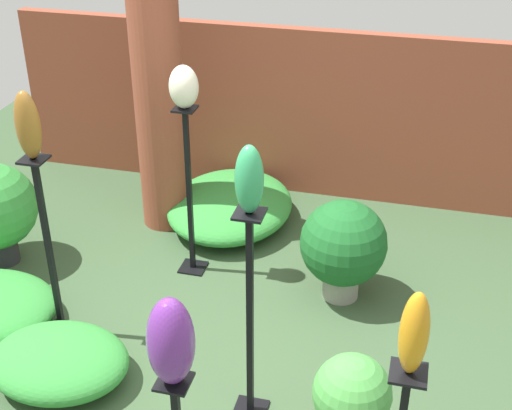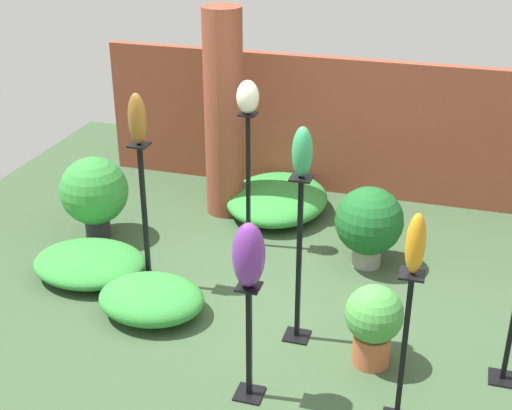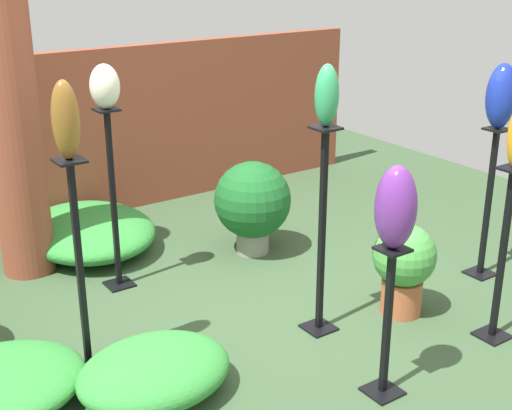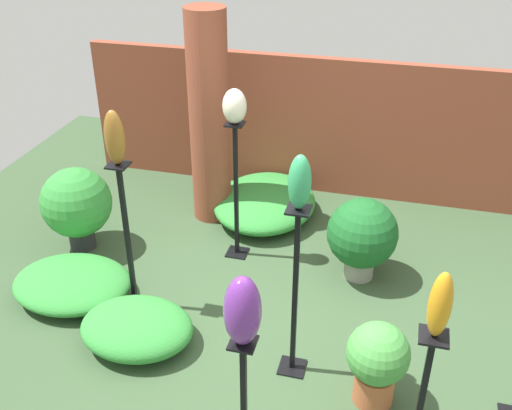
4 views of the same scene
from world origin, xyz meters
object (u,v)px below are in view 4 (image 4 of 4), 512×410
(art_vase_ivory, at_px, (235,106))
(potted_plant_mid_left, at_px, (362,235))
(pedestal_ivory, at_px, (236,197))
(potted_plant_mid_right, at_px, (77,204))
(pedestal_jade, at_px, (295,301))
(pedestal_violet, at_px, (244,403))
(potted_plant_front_left, at_px, (377,360))
(art_vase_bronze, at_px, (115,138))
(brick_pillar, at_px, (209,120))
(art_vase_amber, at_px, (440,305))
(art_vase_jade, at_px, (300,182))
(art_vase_violet, at_px, (243,311))
(pedestal_bronze, at_px, (128,244))

(art_vase_ivory, relative_size, potted_plant_mid_left, 0.40)
(pedestal_ivory, xyz_separation_m, potted_plant_mid_right, (-1.52, -0.28, -0.14))
(pedestal_jade, xyz_separation_m, art_vase_ivory, (-0.84, 1.38, 0.88))
(potted_plant_mid_left, bearing_deg, potted_plant_mid_right, -175.44)
(pedestal_violet, xyz_separation_m, potted_plant_front_left, (0.78, 0.62, -0.03))
(potted_plant_mid_right, bearing_deg, art_vase_bronze, -38.00)
(brick_pillar, xyz_separation_m, art_vase_amber, (2.19, -2.77, 0.28))
(art_vase_amber, height_order, art_vase_ivory, art_vase_ivory)
(art_vase_jade, distance_m, potted_plant_mid_right, 2.83)
(art_vase_bronze, bearing_deg, art_vase_ivory, 56.52)
(pedestal_ivory, bearing_deg, potted_plant_mid_left, -3.07)
(art_vase_jade, bearing_deg, brick_pillar, 122.72)
(art_vase_violet, bearing_deg, pedestal_bronze, 138.20)
(pedestal_bronze, xyz_separation_m, potted_plant_mid_left, (1.84, 0.91, -0.18))
(art_vase_jade, bearing_deg, potted_plant_mid_left, 74.84)
(pedestal_ivory, height_order, art_vase_bronze, art_vase_bronze)
(art_vase_violet, bearing_deg, art_vase_jade, 78.42)
(art_vase_ivory, xyz_separation_m, potted_plant_mid_right, (-1.52, -0.28, -1.04))
(pedestal_bronze, bearing_deg, pedestal_jade, -15.27)
(pedestal_bronze, bearing_deg, potted_plant_mid_left, 26.29)
(art_vase_jade, bearing_deg, potted_plant_mid_right, 155.16)
(potted_plant_front_left, bearing_deg, potted_plant_mid_right, 157.27)
(pedestal_violet, height_order, art_vase_amber, art_vase_amber)
(art_vase_bronze, relative_size, art_vase_ivory, 1.40)
(pedestal_violet, xyz_separation_m, art_vase_amber, (1.04, 0.04, 0.97))
(brick_pillar, bearing_deg, art_vase_violet, -67.78)
(art_vase_bronze, height_order, potted_plant_mid_right, art_vase_bronze)
(potted_plant_front_left, bearing_deg, pedestal_bronze, 165.08)
(brick_pillar, bearing_deg, art_vase_jade, -57.28)
(pedestal_jade, height_order, potted_plant_front_left, pedestal_jade)
(pedestal_bronze, distance_m, art_vase_ivory, 1.48)
(art_vase_bronze, bearing_deg, potted_plant_front_left, -14.92)
(potted_plant_mid_right, distance_m, potted_plant_front_left, 3.23)
(pedestal_violet, xyz_separation_m, pedestal_jade, (0.16, 0.78, 0.23))
(art_vase_amber, xyz_separation_m, art_vase_ivory, (-1.72, 2.11, 0.15))
(art_vase_amber, bearing_deg, potted_plant_mid_right, 150.60)
(pedestal_bronze, height_order, pedestal_ivory, pedestal_ivory)
(art_vase_amber, bearing_deg, pedestal_jade, 140.24)
(brick_pillar, relative_size, art_vase_jade, 5.76)
(pedestal_jade, bearing_deg, art_vase_jade, 0.00)
(art_vase_amber, xyz_separation_m, potted_plant_front_left, (-0.27, 0.58, -1.00))
(art_vase_bronze, distance_m, art_vase_jade, 1.54)
(art_vase_bronze, relative_size, potted_plant_mid_right, 0.52)
(brick_pillar, relative_size, art_vase_amber, 5.39)
(potted_plant_mid_right, bearing_deg, art_vase_amber, -29.40)
(pedestal_jade, bearing_deg, potted_plant_mid_left, 74.84)
(pedestal_jade, distance_m, art_vase_ivory, 1.84)
(pedestal_jade, bearing_deg, brick_pillar, 122.72)
(pedestal_jade, bearing_deg, potted_plant_mid_right, 155.16)
(brick_pillar, height_order, pedestal_ivory, brick_pillar)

